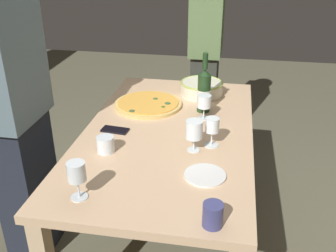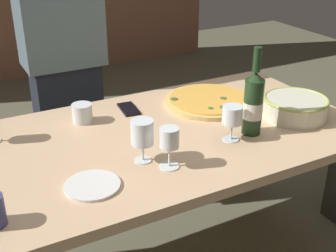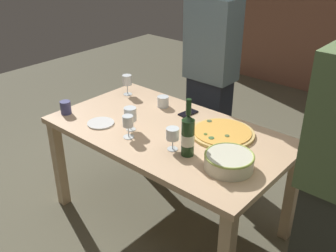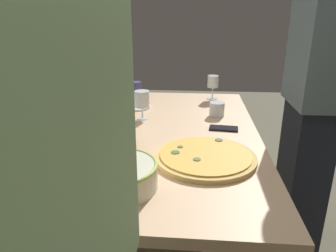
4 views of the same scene
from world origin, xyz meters
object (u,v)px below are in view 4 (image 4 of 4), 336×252
Objects in this scene: cell_phone at (224,128)px; dining_table at (168,148)px; wine_glass_near_pizza at (213,83)px; person_host at (314,98)px; cup_ceramic at (136,88)px; wine_glass_by_bottle at (125,124)px; serving_bowl at (117,175)px; wine_glass_far_right at (125,103)px; side_plate at (136,107)px; cup_amber at (217,109)px; wine_glass_far_left at (142,99)px; pizza at (205,157)px; wine_bottle at (122,125)px.

dining_table is at bearing 106.67° from cell_phone.
person_host reaches higher than wine_glass_near_pizza.
wine_glass_by_bottle is at bearing 7.27° from cup_ceramic.
serving_bowl is 1.26m from wine_glass_near_pizza.
serving_bowl is 0.69m from wine_glass_far_right.
wine_glass_near_pizza is 0.68m from person_host.
serving_bowl is 0.97m from side_plate.
wine_glass_near_pizza is at bearing -178.56° from cup_amber.
person_host is at bearing 90.88° from wine_glass_far_left.
cell_phone is at bearing 40.52° from cup_ceramic.
wine_glass_far_left is 0.09× the size of person_host.
wine_glass_far_right is at bearing -43.26° from wine_glass_near_pizza.
wine_glass_far_left is 1.84× the size of cup_amber.
cell_phone is at bearing 3.09° from wine_glass_near_pizza.
pizza is 2.61× the size of wine_glass_far_left.
dining_table is at bearing 137.06° from wine_glass_by_bottle.
cup_ceramic is at bearing 46.73° from cell_phone.
wine_glass_near_pizza reaches higher than wine_glass_by_bottle.
wine_glass_by_bottle reaches higher than serving_bowl.
person_host is at bearing 131.50° from pizza.
wine_bottle is 1.05m from person_host.
wine_glass_far_right is (-0.42, -0.08, -0.03)m from wine_bottle.
wine_glass_far_right reaches higher than wine_glass_by_bottle.
wine_glass_far_left is at bearing 19.24° from side_plate.
dining_table is 0.93× the size of person_host.
serving_bowl reaches higher than dining_table.
wine_glass_far_left reaches higher than pizza.
cup_amber is (-0.83, 0.38, -0.01)m from serving_bowl.
wine_glass_by_bottle is 1.51× the size of cup_ceramic.
wine_glass_near_pizza is 1.88× the size of cup_amber.
wine_bottle is 2.47× the size of cell_phone.
side_plate is (0.24, -0.49, -0.11)m from wine_glass_near_pizza.
serving_bowl is at bearing 6.55° from side_plate.
cell_phone is (-0.61, 0.41, -0.04)m from serving_bowl.
pizza is 0.96m from wine_glass_near_pizza.
wine_bottle is at bearing -93.04° from pizza.
person_host is at bearing 104.86° from dining_table.
cup_amber reaches higher than pizza.
pizza is 2.91× the size of wine_glass_by_bottle.
cup_ceramic is at bearing -166.30° from wine_glass_far_left.
serving_bowl reaches higher than pizza.
wine_glass_by_bottle is 0.08× the size of person_host.
wine_glass_by_bottle is 0.37m from wine_glass_far_left.
wine_glass_far_left is at bearing -13.98° from person_host.
wine_glass_far_left reaches higher than side_plate.
cup_amber is at bearing 75.13° from side_plate.
wine_glass_by_bottle is (-0.12, -0.35, 0.09)m from pizza.
dining_table is 18.55× the size of cup_amber.
wine_bottle reaches higher than wine_glass_by_bottle.
cup_amber is (-0.57, 0.42, -0.09)m from wine_bottle.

